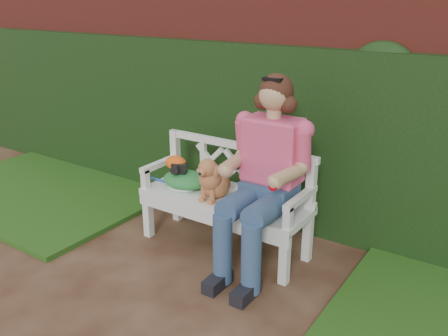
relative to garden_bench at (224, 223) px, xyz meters
The scene contains 11 objects.
ground 0.99m from the garden_bench, 88.91° to the right, with size 60.00×60.00×0.00m, color #34190F.
brick_wall 1.28m from the garden_bench, 88.90° to the left, with size 10.00×0.30×2.20m, color maroon.
ivy_hedge 0.95m from the garden_bench, 88.57° to the left, with size 10.00×0.18×1.70m, color #1F3A14.
grass_left 2.39m from the garden_bench, behind, with size 2.60×2.00×0.05m, color #0F330B.
garden_bench is the anchor object (origin of this frame).
seated_woman 0.72m from the garden_bench, ahead, with size 0.69×0.92×1.63m, color #D23E59, non-canonical shape.
dog 0.44m from the garden_bench, 139.21° to the right, with size 0.26×0.35×0.38m, color #9C5D36, non-canonical shape.
tennis_racket 0.53m from the garden_bench, behind, with size 0.53×0.22×0.03m, color white, non-canonical shape.
green_bag 0.53m from the garden_bench, behind, with size 0.43×0.33×0.15m, color green, non-canonical shape.
camera_item 0.63m from the garden_bench, behind, with size 0.13×0.10×0.09m, color black.
baseball_glove 0.69m from the garden_bench, behind, with size 0.21×0.15×0.13m, color #E95512.
Camera 1 is at (2.06, -2.14, 2.11)m, focal length 38.00 mm.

